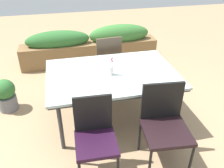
% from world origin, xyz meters
% --- Properties ---
extents(ground_plane, '(12.00, 12.00, 0.00)m').
position_xyz_m(ground_plane, '(0.00, 0.00, 0.00)').
color(ground_plane, '#9E7F5B').
extents(dining_table, '(1.64, 1.13, 0.72)m').
position_xyz_m(dining_table, '(-0.04, 0.06, 0.67)').
color(dining_table, '#B2C6C1').
rests_on(dining_table, ground).
extents(chair_far_side, '(0.44, 0.44, 0.92)m').
position_xyz_m(chair_far_side, '(0.07, 0.89, 0.52)').
color(chair_far_side, '#474332').
rests_on(chair_far_side, ground).
extents(chair_near_left, '(0.42, 0.42, 0.89)m').
position_xyz_m(chair_near_left, '(-0.41, -0.79, 0.52)').
color(chair_near_left, black).
rests_on(chair_near_left, ground).
extents(chair_near_right, '(0.52, 0.52, 0.92)m').
position_xyz_m(chair_near_right, '(0.34, -0.78, 0.52)').
color(chair_near_right, black).
rests_on(chair_near_right, ground).
extents(flower_vase, '(0.07, 0.07, 0.26)m').
position_xyz_m(flower_vase, '(-0.06, 0.01, 0.81)').
color(flower_vase, silver).
rests_on(flower_vase, dining_table).
extents(planter_box, '(2.70, 0.40, 0.75)m').
position_xyz_m(planter_box, '(-0.06, 1.91, 0.35)').
color(planter_box, brown).
rests_on(planter_box, ground).
extents(potted_plant, '(0.29, 0.29, 0.49)m').
position_xyz_m(potted_plant, '(-1.49, 0.59, 0.25)').
color(potted_plant, slate).
rests_on(potted_plant, ground).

